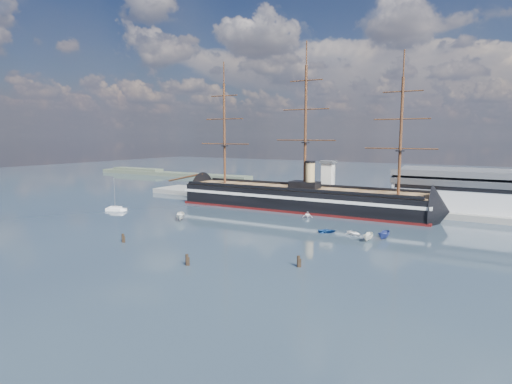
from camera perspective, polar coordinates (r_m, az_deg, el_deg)
The scene contains 16 objects.
ground at distance 134.08m, azimuth 3.15°, elevation -3.73°, with size 600.00×600.00×0.00m, color #24303F.
quay at distance 162.97m, azimuth 12.17°, elevation -1.88°, with size 180.00×18.00×2.00m, color slate.
warehouse at distance 157.73m, azimuth 29.49°, elevation -0.07°, with size 63.00×21.00×11.60m.
quay_tower at distance 161.24m, azimuth 9.57°, elevation 1.58°, with size 5.00×5.00×15.00m.
shoreline at distance 292.21m, azimuth -12.63°, elevation 2.49°, with size 120.00×10.00×4.00m.
warship at distance 152.96m, azimuth 5.19°, elevation -0.82°, with size 113.04×18.12×53.94m.
sailboat at distance 157.35m, azimuth -18.16°, elevation -2.15°, with size 7.52×4.38×11.56m.
motorboat_a at distance 135.05m, azimuth -10.02°, elevation -3.76°, with size 7.51×2.75×3.00m, color white.
motorboat_b at distance 118.19m, azimuth 9.43°, elevation -5.36°, with size 3.08×1.23×1.44m, color navy.
motorboat_c at distance 111.36m, azimuth 14.73°, elevation -6.31°, with size 5.91×2.17×2.36m, color white.
motorboat_d at distance 138.64m, azimuth 6.87°, elevation -3.40°, with size 5.97×2.59×2.19m, color white.
motorboat_e at distance 116.73m, azimuth 12.97°, elevation -5.62°, with size 3.04×1.22×1.42m, color white.
motorboat_f at distance 113.79m, azimuth 16.69°, elevation -6.08°, with size 6.49×2.38×2.60m, color navy.
piling_near_left at distance 111.15m, azimuth -17.30°, elevation -6.43°, with size 0.64×0.64×2.90m, color black.
piling_near_mid at distance 89.10m, azimuth -9.18°, elevation -9.64°, with size 0.64×0.64×3.04m, color black.
piling_near_right at distance 87.40m, azimuth 5.67°, elevation -9.92°, with size 0.64×0.64×3.03m, color black.
Camera 1 is at (60.72, -76.66, 26.13)m, focal length 30.00 mm.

